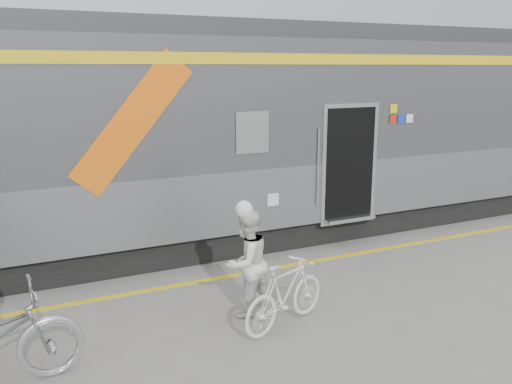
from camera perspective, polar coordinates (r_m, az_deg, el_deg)
ground at (r=7.01m, az=1.68°, el=-15.21°), size 90.00×90.00×0.00m
train at (r=10.42m, az=-4.91°, el=6.02°), size 24.00×3.17×4.10m
safety_strip at (r=8.80m, az=-4.82°, el=-9.15°), size 24.00×0.12×0.01m
woman at (r=7.37m, az=-1.01°, el=-7.47°), size 0.87×0.78×1.48m
bicycle_right at (r=7.14m, az=3.09°, el=-10.68°), size 1.54×0.92×0.89m
helmet_woman at (r=7.11m, az=-1.04°, el=-1.00°), size 0.24×0.24×0.24m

